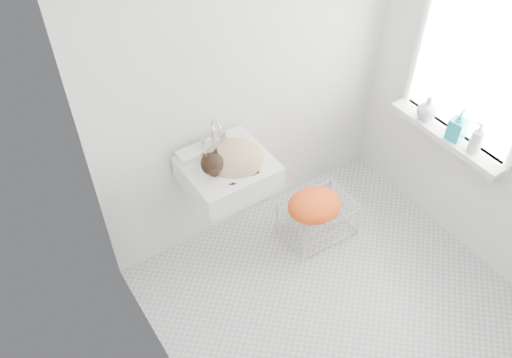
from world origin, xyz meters
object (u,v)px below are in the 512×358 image
sink (228,163)px  bottle_c (425,118)px  bottle_a (472,151)px  bottle_b (454,138)px  cat (231,159)px  wire_rack (317,219)px

sink → bottle_c: bearing=-14.5°
bottle_a → bottle_b: size_ratio=0.85×
cat → bottle_b: 1.45m
wire_rack → bottle_b: (0.73, -0.39, 0.70)m
sink → cat: size_ratio=1.19×
sink → bottle_c: size_ratio=3.16×
bottle_b → cat: bearing=156.3°
cat → bottle_a: size_ratio=2.45×
cat → bottle_c: 1.37m
sink → bottle_b: size_ratio=2.48×
bottle_a → bottle_c: bottle_a is taller
sink → cat: (0.01, -0.02, 0.04)m
cat → bottle_a: (1.33, -0.73, -0.04)m
bottle_a → bottle_b: 0.15m
bottle_a → bottle_c: size_ratio=1.08×
bottle_b → bottle_a: bearing=-90.0°
wire_rack → bottle_b: 1.09m
wire_rack → bottle_c: 1.02m
bottle_a → sink: bearing=150.8°
sink → bottle_a: (1.34, -0.75, 0.00)m
sink → wire_rack: 0.95m
wire_rack → bottle_c: bottle_c is taller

